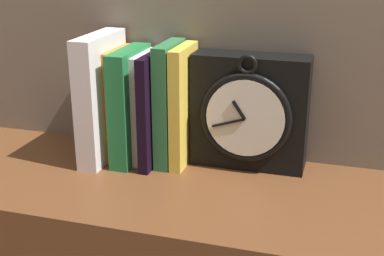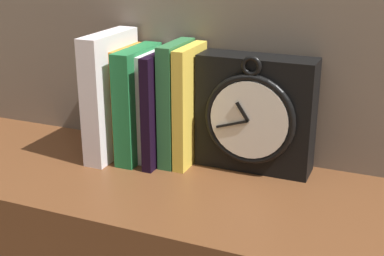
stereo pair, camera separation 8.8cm
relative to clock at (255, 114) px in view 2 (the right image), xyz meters
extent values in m
cube|color=black|center=(0.00, 0.01, 0.00)|extent=(0.21, 0.07, 0.21)
torus|color=black|center=(0.00, -0.03, 0.00)|extent=(0.16, 0.01, 0.16)
cylinder|color=white|center=(0.00, -0.04, 0.00)|extent=(0.14, 0.01, 0.14)
cube|color=black|center=(-0.01, -0.04, 0.02)|extent=(0.03, 0.00, 0.03)
cube|color=black|center=(-0.03, -0.04, -0.01)|extent=(0.06, 0.00, 0.02)
torus|color=black|center=(0.00, -0.03, 0.10)|extent=(0.04, 0.01, 0.04)
cube|color=silver|center=(-0.27, -0.04, 0.01)|extent=(0.04, 0.16, 0.24)
cube|color=orange|center=(-0.25, -0.02, 0.00)|extent=(0.01, 0.11, 0.21)
cube|color=#1E6D38|center=(-0.22, -0.03, 0.00)|extent=(0.04, 0.14, 0.21)
cube|color=white|center=(-0.19, -0.02, 0.00)|extent=(0.02, 0.11, 0.21)
cube|color=black|center=(-0.17, -0.03, 0.00)|extent=(0.02, 0.14, 0.21)
cube|color=#2C6B3B|center=(-0.15, -0.02, 0.01)|extent=(0.03, 0.11, 0.23)
cube|color=yellow|center=(-0.12, -0.02, 0.01)|extent=(0.02, 0.11, 0.22)
camera|label=1|loc=(0.17, -0.92, 0.30)|focal=50.00mm
camera|label=2|loc=(0.25, -0.89, 0.30)|focal=50.00mm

